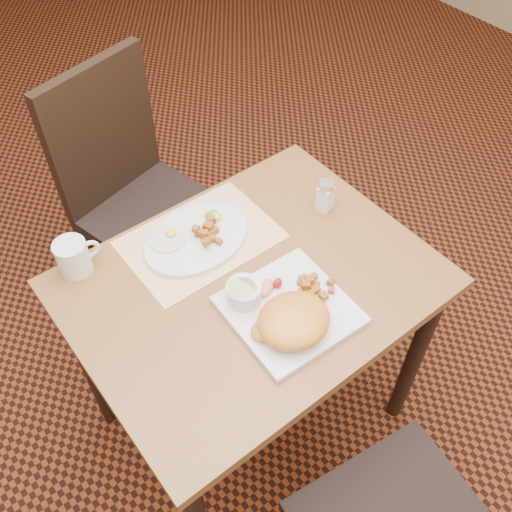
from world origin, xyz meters
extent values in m
plane|color=black|center=(0.00, 0.00, 0.00)|extent=(8.00, 8.00, 0.00)
cube|color=brown|center=(0.00, 0.00, 0.73)|extent=(0.90, 0.70, 0.03)
cylinder|color=black|center=(0.40, -0.30, 0.36)|extent=(0.05, 0.05, 0.71)
cylinder|color=black|center=(-0.40, 0.30, 0.36)|extent=(0.05, 0.05, 0.71)
cylinder|color=black|center=(0.40, 0.30, 0.36)|extent=(0.05, 0.05, 0.71)
cylinder|color=black|center=(0.15, -0.49, 0.21)|extent=(0.04, 0.04, 0.42)
cube|color=black|center=(0.05, 0.63, 0.45)|extent=(0.51, 0.51, 0.05)
cylinder|color=black|center=(0.18, 0.84, 0.21)|extent=(0.04, 0.04, 0.42)
cylinder|color=black|center=(0.27, 0.49, 0.21)|extent=(0.04, 0.04, 0.42)
cylinder|color=black|center=(-0.16, 0.76, 0.21)|extent=(0.04, 0.04, 0.42)
cylinder|color=black|center=(-0.08, 0.41, 0.21)|extent=(0.04, 0.04, 0.42)
cube|color=black|center=(0.01, 0.82, 0.72)|extent=(0.42, 0.14, 0.50)
cube|color=white|center=(-0.02, 0.20, 0.75)|extent=(0.40, 0.28, 0.00)
cube|color=silver|center=(0.01, -0.13, 0.76)|extent=(0.29, 0.29, 0.02)
ellipsoid|color=orange|center=(-0.02, -0.18, 0.80)|extent=(0.18, 0.16, 0.07)
ellipsoid|color=orange|center=(0.01, -0.20, 0.78)|extent=(0.07, 0.06, 0.02)
ellipsoid|color=orange|center=(-0.08, -0.15, 0.78)|extent=(0.07, 0.06, 0.02)
cylinder|color=silver|center=(-0.06, -0.04, 0.79)|extent=(0.09, 0.09, 0.05)
cylinder|color=beige|center=(-0.06, -0.05, 0.81)|extent=(0.07, 0.07, 0.01)
ellipsoid|color=#387223|center=(0.01, -0.05, 0.77)|extent=(0.05, 0.04, 0.01)
ellipsoid|color=red|center=(0.03, -0.07, 0.78)|extent=(0.03, 0.03, 0.03)
ellipsoid|color=#F28C72|center=(0.00, -0.06, 0.78)|extent=(0.07, 0.06, 0.02)
cylinder|color=white|center=(-0.10, 0.23, 0.77)|extent=(0.10, 0.10, 0.01)
ellipsoid|color=yellow|center=(-0.08, 0.24, 0.78)|extent=(0.03, 0.03, 0.01)
ellipsoid|color=#387223|center=(0.04, 0.24, 0.78)|extent=(0.04, 0.03, 0.01)
ellipsoid|color=yellow|center=(0.04, 0.22, 0.78)|extent=(0.04, 0.04, 0.02)
cube|color=white|center=(0.32, 0.08, 0.79)|extent=(0.05, 0.05, 0.08)
cylinder|color=silver|center=(0.32, 0.08, 0.84)|extent=(0.05, 0.05, 0.02)
cylinder|color=silver|center=(-0.33, 0.31, 0.80)|extent=(0.08, 0.08, 0.09)
torus|color=silver|center=(-0.29, 0.30, 0.80)|extent=(0.06, 0.02, 0.06)
cube|color=#AF601C|center=(0.06, -0.14, 0.77)|extent=(0.02, 0.02, 0.01)
cube|color=#AF601C|center=(0.13, -0.16, 0.77)|extent=(0.02, 0.02, 0.01)
cube|color=#AF601C|center=(0.08, -0.11, 0.77)|extent=(0.02, 0.02, 0.02)
cube|color=#AF601C|center=(0.07, -0.12, 0.77)|extent=(0.02, 0.02, 0.02)
cube|color=#AF601C|center=(0.07, -0.14, 0.78)|extent=(0.03, 0.03, 0.02)
cube|color=#AF601C|center=(0.08, -0.10, 0.77)|extent=(0.02, 0.02, 0.01)
cube|color=#AF601C|center=(0.09, -0.10, 0.78)|extent=(0.02, 0.02, 0.02)
cube|color=#AF601C|center=(0.09, -0.14, 0.78)|extent=(0.02, 0.02, 0.02)
cube|color=#AF601C|center=(0.09, -0.11, 0.79)|extent=(0.03, 0.03, 0.02)
cube|color=#AF601C|center=(0.12, -0.10, 0.77)|extent=(0.02, 0.02, 0.01)
cube|color=#AF601C|center=(0.09, -0.12, 0.77)|extent=(0.02, 0.02, 0.02)
cube|color=#AF601C|center=(0.08, -0.11, 0.78)|extent=(0.03, 0.03, 0.02)
cube|color=#AF601C|center=(0.09, -0.17, 0.79)|extent=(0.02, 0.02, 0.01)
cube|color=#AF601C|center=(0.14, -0.14, 0.77)|extent=(0.02, 0.02, 0.02)
cube|color=#AF601C|center=(0.08, -0.12, 0.79)|extent=(0.03, 0.03, 0.01)
cube|color=#AF601C|center=(0.07, -0.11, 0.77)|extent=(0.02, 0.02, 0.01)
cube|color=#AF601C|center=(0.08, -0.12, 0.79)|extent=(0.03, 0.03, 0.02)
cube|color=#AF601C|center=(0.09, -0.10, 0.77)|extent=(0.03, 0.03, 0.02)
cube|color=#AF601C|center=(0.10, -0.12, 0.77)|extent=(0.02, 0.02, 0.02)
cube|color=#AF601C|center=(-0.01, 0.17, 0.78)|extent=(0.02, 0.02, 0.02)
cube|color=#AF601C|center=(0.02, 0.20, 0.79)|extent=(0.03, 0.03, 0.02)
cube|color=#AF601C|center=(0.00, 0.18, 0.78)|extent=(0.02, 0.02, 0.02)
cube|color=#AF601C|center=(0.00, 0.14, 0.78)|extent=(0.02, 0.02, 0.02)
cube|color=#AF601C|center=(-0.01, 0.18, 0.78)|extent=(0.03, 0.02, 0.02)
cube|color=#AF601C|center=(-0.03, 0.20, 0.79)|extent=(0.02, 0.02, 0.02)
cube|color=#AF601C|center=(-0.03, 0.18, 0.79)|extent=(0.02, 0.02, 0.01)
cube|color=#AF601C|center=(-0.01, 0.16, 0.78)|extent=(0.02, 0.02, 0.02)
cube|color=#AF601C|center=(-0.02, 0.17, 0.79)|extent=(0.02, 0.02, 0.01)
cube|color=#AF601C|center=(0.00, 0.18, 0.79)|extent=(0.02, 0.02, 0.02)
cube|color=#AF601C|center=(-0.03, 0.20, 0.78)|extent=(0.03, 0.03, 0.02)
cube|color=#AF601C|center=(-0.02, 0.18, 0.78)|extent=(0.03, 0.03, 0.02)
cube|color=#AF601C|center=(0.00, 0.19, 0.79)|extent=(0.03, 0.03, 0.02)
cube|color=#AF601C|center=(-0.02, 0.17, 0.78)|extent=(0.03, 0.03, 0.02)
cube|color=#AF601C|center=(0.01, 0.18, 0.78)|extent=(0.02, 0.02, 0.02)
cube|color=#AF601C|center=(-0.04, 0.15, 0.79)|extent=(0.02, 0.02, 0.02)
camera|label=1|loc=(-0.55, -0.72, 1.88)|focal=40.00mm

